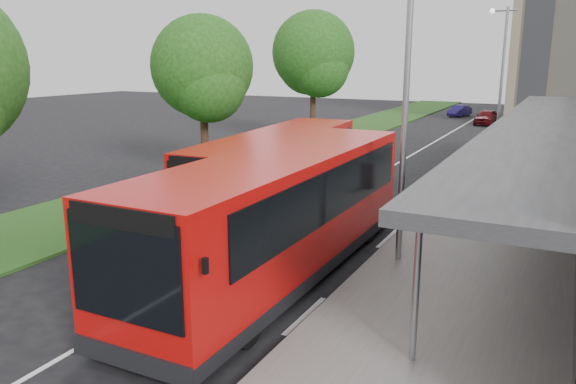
{
  "coord_description": "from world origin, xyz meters",
  "views": [
    {
      "loc": [
        8.03,
        -12.13,
        5.44
      ],
      "look_at": [
        0.61,
        2.49,
        1.5
      ],
      "focal_mm": 35.0,
      "sensor_mm": 36.0,
      "label": 1
    }
  ],
  "objects_px": {
    "tree_far": "(313,58)",
    "car_near": "(487,117)",
    "lamp_post_far": "(501,71)",
    "bollard": "(507,157)",
    "car_far": "(460,111)",
    "bus_main": "(280,215)",
    "tree_mid": "(203,74)",
    "lamp_post_near": "(403,87)",
    "bus_second": "(278,173)",
    "litter_bin": "(490,188)"
  },
  "relations": [
    {
      "from": "bus_second",
      "to": "car_far",
      "type": "height_order",
      "value": "bus_second"
    },
    {
      "from": "litter_bin",
      "to": "lamp_post_far",
      "type": "bearing_deg",
      "value": 96.39
    },
    {
      "from": "bus_main",
      "to": "bollard",
      "type": "distance_m",
      "value": 18.0
    },
    {
      "from": "lamp_post_far",
      "to": "car_near",
      "type": "height_order",
      "value": "lamp_post_far"
    },
    {
      "from": "tree_mid",
      "to": "litter_bin",
      "type": "relative_size",
      "value": 7.14
    },
    {
      "from": "lamp_post_far",
      "to": "car_near",
      "type": "xyz_separation_m",
      "value": [
        -2.53,
        15.09,
        -4.09
      ]
    },
    {
      "from": "lamp_post_near",
      "to": "bus_second",
      "type": "bearing_deg",
      "value": 150.54
    },
    {
      "from": "bus_main",
      "to": "car_far",
      "type": "bearing_deg",
      "value": 94.5
    },
    {
      "from": "bus_main",
      "to": "car_far",
      "type": "xyz_separation_m",
      "value": [
        -3.38,
        43.1,
        -1.08
      ]
    },
    {
      "from": "tree_far",
      "to": "car_far",
      "type": "height_order",
      "value": "tree_far"
    },
    {
      "from": "lamp_post_near",
      "to": "lamp_post_far",
      "type": "xyz_separation_m",
      "value": [
        0.0,
        20.0,
        0.0
      ]
    },
    {
      "from": "tree_mid",
      "to": "car_far",
      "type": "relative_size",
      "value": 2.31
    },
    {
      "from": "bus_main",
      "to": "bollard",
      "type": "xyz_separation_m",
      "value": [
        3.56,
        17.61,
        -0.99
      ]
    },
    {
      "from": "bus_second",
      "to": "car_near",
      "type": "xyz_separation_m",
      "value": [
        2.57,
        32.21,
        -0.86
      ]
    },
    {
      "from": "car_near",
      "to": "bus_main",
      "type": "bearing_deg",
      "value": -84.9
    },
    {
      "from": "car_near",
      "to": "tree_far",
      "type": "bearing_deg",
      "value": -113.31
    },
    {
      "from": "tree_mid",
      "to": "car_near",
      "type": "distance_m",
      "value": 29.62
    },
    {
      "from": "car_near",
      "to": "tree_mid",
      "type": "bearing_deg",
      "value": -102.16
    },
    {
      "from": "tree_far",
      "to": "bus_second",
      "type": "bearing_deg",
      "value": -69.55
    },
    {
      "from": "tree_mid",
      "to": "car_near",
      "type": "bearing_deg",
      "value": 72.96
    },
    {
      "from": "bollard",
      "to": "car_near",
      "type": "distance_m",
      "value": 19.98
    },
    {
      "from": "tree_mid",
      "to": "tree_far",
      "type": "bearing_deg",
      "value": 90.0
    },
    {
      "from": "bus_second",
      "to": "lamp_post_near",
      "type": "bearing_deg",
      "value": -34.03
    },
    {
      "from": "lamp_post_far",
      "to": "bus_second",
      "type": "relative_size",
      "value": 0.77
    },
    {
      "from": "lamp_post_far",
      "to": "bus_main",
      "type": "xyz_separation_m",
      "value": [
        -2.39,
        -22.15,
        -3.11
      ]
    },
    {
      "from": "lamp_post_near",
      "to": "bus_second",
      "type": "distance_m",
      "value": 6.69
    },
    {
      "from": "lamp_post_near",
      "to": "tree_far",
      "type": "bearing_deg",
      "value": 120.29
    },
    {
      "from": "lamp_post_near",
      "to": "litter_bin",
      "type": "bearing_deg",
      "value": 79.75
    },
    {
      "from": "tree_mid",
      "to": "bollard",
      "type": "xyz_separation_m",
      "value": [
        12.3,
        8.41,
        -4.12
      ]
    },
    {
      "from": "lamp_post_far",
      "to": "bollard",
      "type": "distance_m",
      "value": 6.23
    },
    {
      "from": "lamp_post_near",
      "to": "lamp_post_far",
      "type": "height_order",
      "value": "same"
    },
    {
      "from": "tree_far",
      "to": "litter_bin",
      "type": "relative_size",
      "value": 8.13
    },
    {
      "from": "car_near",
      "to": "car_far",
      "type": "relative_size",
      "value": 1.16
    },
    {
      "from": "tree_mid",
      "to": "tree_far",
      "type": "height_order",
      "value": "tree_far"
    },
    {
      "from": "lamp_post_near",
      "to": "car_far",
      "type": "bearing_deg",
      "value": 98.03
    },
    {
      "from": "car_near",
      "to": "car_far",
      "type": "xyz_separation_m",
      "value": [
        -3.24,
        5.85,
        -0.1
      ]
    },
    {
      "from": "bus_main",
      "to": "car_far",
      "type": "distance_m",
      "value": 43.25
    },
    {
      "from": "litter_bin",
      "to": "tree_mid",
      "type": "bearing_deg",
      "value": -177.25
    },
    {
      "from": "lamp_post_near",
      "to": "bus_second",
      "type": "xyz_separation_m",
      "value": [
        -5.1,
        2.88,
        -3.23
      ]
    },
    {
      "from": "tree_mid",
      "to": "litter_bin",
      "type": "height_order",
      "value": "tree_mid"
    },
    {
      "from": "tree_mid",
      "to": "bus_second",
      "type": "height_order",
      "value": "tree_mid"
    },
    {
      "from": "bollard",
      "to": "lamp_post_near",
      "type": "bearing_deg",
      "value": -94.32
    },
    {
      "from": "tree_mid",
      "to": "bus_main",
      "type": "relative_size",
      "value": 0.66
    },
    {
      "from": "bus_second",
      "to": "car_near",
      "type": "bearing_deg",
      "value": 80.87
    },
    {
      "from": "tree_far",
      "to": "car_near",
      "type": "relative_size",
      "value": 2.27
    },
    {
      "from": "bus_second",
      "to": "car_near",
      "type": "relative_size",
      "value": 2.82
    },
    {
      "from": "litter_bin",
      "to": "bollard",
      "type": "relative_size",
      "value": 1.1
    },
    {
      "from": "lamp_post_far",
      "to": "car_far",
      "type": "distance_m",
      "value": 22.13
    },
    {
      "from": "car_far",
      "to": "bollard",
      "type": "bearing_deg",
      "value": -60.28
    },
    {
      "from": "lamp_post_far",
      "to": "bollard",
      "type": "height_order",
      "value": "lamp_post_far"
    }
  ]
}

